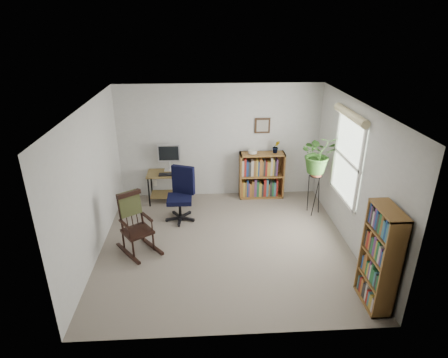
{
  "coord_description": "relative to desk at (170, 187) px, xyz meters",
  "views": [
    {
      "loc": [
        -0.34,
        -5.44,
        3.61
      ],
      "look_at": [
        0.0,
        0.4,
        1.05
      ],
      "focal_mm": 30.0,
      "sensor_mm": 36.0,
      "label": 1
    }
  ],
  "objects": [
    {
      "name": "office_chair",
      "position": [
        0.24,
        -0.81,
        0.2
      ],
      "size": [
        0.74,
        0.74,
        1.05
      ],
      "primitive_type": null,
      "rotation": [
        0.0,
        0.0,
        -0.38
      ],
      "color": "black",
      "rests_on": "floor"
    },
    {
      "name": "wall_left",
      "position": [
        -1.05,
        -1.7,
        0.87
      ],
      "size": [
        0.0,
        4.0,
        2.4
      ],
      "primitive_type": "cube",
      "color": "beige",
      "rests_on": "ground"
    },
    {
      "name": "tall_bookshelf",
      "position": [
        2.97,
        -3.23,
        0.4
      ],
      "size": [
        0.27,
        0.63,
        1.44
      ],
      "primitive_type": null,
      "color": "brown",
      "rests_on": "floor"
    },
    {
      "name": "ceiling",
      "position": [
        1.05,
        -1.7,
        2.07
      ],
      "size": [
        4.2,
        4.0,
        0.0
      ],
      "primitive_type": "cube",
      "color": "silver",
      "rests_on": "ground"
    },
    {
      "name": "potted_plant_small",
      "position": [
        2.21,
        0.13,
        0.72
      ],
      "size": [
        0.13,
        0.24,
        0.11
      ],
      "primitive_type": "imported",
      "color": "#2F5C20",
      "rests_on": "low_bookshelf"
    },
    {
      "name": "spider_plant",
      "position": [
        2.85,
        -0.69,
        1.28
      ],
      "size": [
        1.69,
        1.88,
        1.46
      ],
      "primitive_type": "imported",
      "color": "#2F5C20",
      "rests_on": "plant_stand"
    },
    {
      "name": "window",
      "position": [
        3.11,
        -1.4,
        1.07
      ],
      "size": [
        0.12,
        1.2,
        1.5
      ],
      "primitive_type": null,
      "color": "white",
      "rests_on": "wall_right"
    },
    {
      "name": "rocking_chair",
      "position": [
        -0.4,
        -1.82,
        0.19
      ],
      "size": [
        0.95,
        1.04,
        1.04
      ],
      "primitive_type": null,
      "rotation": [
        0.0,
        0.0,
        0.6
      ],
      "color": "black",
      "rests_on": "floor"
    },
    {
      "name": "framed_picture",
      "position": [
        1.93,
        0.27,
        1.21
      ],
      "size": [
        0.32,
        0.04,
        0.32
      ],
      "primitive_type": null,
      "color": "black",
      "rests_on": "wall_back"
    },
    {
      "name": "wall_back",
      "position": [
        1.05,
        0.3,
        0.87
      ],
      "size": [
        4.2,
        0.0,
        2.4
      ],
      "primitive_type": "cube",
      "color": "beige",
      "rests_on": "ground"
    },
    {
      "name": "wall_front",
      "position": [
        1.05,
        -3.7,
        0.87
      ],
      "size": [
        4.2,
        0.0,
        2.4
      ],
      "primitive_type": "cube",
      "color": "beige",
      "rests_on": "ground"
    },
    {
      "name": "plant_stand",
      "position": [
        2.85,
        -0.69,
        0.15
      ],
      "size": [
        0.28,
        0.28,
        0.94
      ],
      "primitive_type": null,
      "rotation": [
        0.0,
        0.0,
        -0.08
      ],
      "color": "black",
      "rests_on": "floor"
    },
    {
      "name": "wall_right",
      "position": [
        3.15,
        -1.7,
        0.87
      ],
      "size": [
        0.0,
        4.0,
        2.4
      ],
      "primitive_type": "cube",
      "color": "beige",
      "rests_on": "ground"
    },
    {
      "name": "floor",
      "position": [
        1.05,
        -1.7,
        -0.33
      ],
      "size": [
        4.2,
        4.0,
        0.0
      ],
      "primitive_type": "cube",
      "color": "gray",
      "rests_on": "ground"
    },
    {
      "name": "monitor",
      "position": [
        0.0,
        0.14,
        0.61
      ],
      "size": [
        0.46,
        0.16,
        0.56
      ],
      "primitive_type": null,
      "color": "silver",
      "rests_on": "desk"
    },
    {
      "name": "keyboard",
      "position": [
        0.0,
        -0.12,
        0.34
      ],
      "size": [
        0.4,
        0.15,
        0.02
      ],
      "primitive_type": "cube",
      "color": "black",
      "rests_on": "desk"
    },
    {
      "name": "desk",
      "position": [
        0.0,
        0.0,
        0.0
      ],
      "size": [
        0.9,
        0.5,
        0.65
      ],
      "primitive_type": null,
      "color": "brown",
      "rests_on": "floor"
    },
    {
      "name": "low_bookshelf",
      "position": [
        1.93,
        0.12,
        0.17
      ],
      "size": [
        0.94,
        0.31,
        0.99
      ],
      "primitive_type": null,
      "color": "brown",
      "rests_on": "floor"
    }
  ]
}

